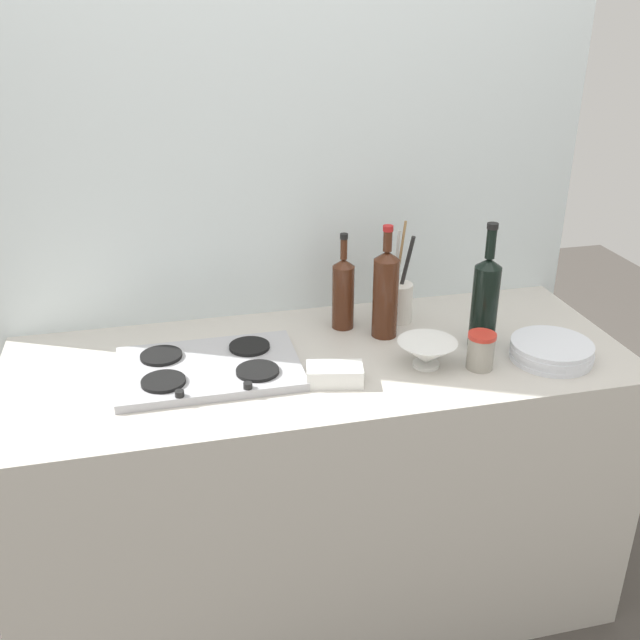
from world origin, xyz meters
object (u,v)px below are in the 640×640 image
Objects in this scene: stovetop_hob at (209,368)px; wine_bottle_mid_right at (386,292)px; plate_stack at (552,351)px; wine_bottle_mid_left at (485,300)px; mixing_bowl at (427,353)px; butter_dish at (335,374)px; utensil_crock at (399,300)px; condiment_jar_front at (481,351)px; wine_bottle_leftmost at (343,292)px.

wine_bottle_mid_right is at bearing 11.75° from stovetop_hob.
plate_stack is 0.62× the size of wine_bottle_mid_left.
butter_dish is (-0.27, -0.03, -0.02)m from mixing_bowl.
wine_bottle_mid_right is at bearing -130.16° from utensil_crock.
condiment_jar_front is at bearing 179.88° from plate_stack.
utensil_crock is 3.06× the size of condiment_jar_front.
butter_dish is at bearing -173.36° from mixing_bowl.
plate_stack is 0.67× the size of wine_bottle_mid_right.
utensil_crock is at bearing 49.84° from wine_bottle_mid_right.
condiment_jar_front is (0.14, -0.04, 0.01)m from mixing_bowl.
mixing_bowl is (-0.36, 0.04, 0.02)m from plate_stack.
plate_stack is 0.49m from utensil_crock.
utensil_crock is (0.18, 0.00, -0.05)m from wine_bottle_leftmost.
condiment_jar_front reaches higher than butter_dish.
mixing_bowl is (-0.21, -0.09, -0.10)m from wine_bottle_mid_left.
utensil_crock is at bearing 133.94° from plate_stack.
wine_bottle_leftmost is (0.44, 0.20, 0.10)m from stovetop_hob.
mixing_bowl is (0.05, -0.22, -0.10)m from wine_bottle_mid_right.
utensil_crock is (-0.34, 0.35, 0.04)m from plate_stack.
wine_bottle_mid_right is at bearing 104.04° from mixing_bowl.
condiment_jar_front is at bearing -48.86° from wine_bottle_leftmost.
stovetop_hob is 1.33× the size of wine_bottle_mid_left.
stovetop_hob is at bearing 170.19° from mixing_bowl.
plate_stack is 0.37m from mixing_bowl.
utensil_crock is (0.08, 0.09, -0.07)m from wine_bottle_mid_right.
wine_bottle_mid_right is (-0.26, 0.13, -0.00)m from wine_bottle_mid_left.
butter_dish is 1.43× the size of condiment_jar_front.
utensil_crock reaches higher than wine_bottle_leftmost.
butter_dish is 0.45m from utensil_crock.
mixing_bowl reaches higher than stovetop_hob.
wine_bottle_leftmost is at bearing 24.55° from stovetop_hob.
wine_bottle_mid_right reaches higher than condiment_jar_front.
mixing_bowl is 0.31m from utensil_crock.
utensil_crock reaches higher than mixing_bowl.
plate_stack is (0.96, -0.15, 0.01)m from stovetop_hob.
wine_bottle_leftmost is 0.14m from wine_bottle_mid_right.
wine_bottle_mid_left is 0.51m from butter_dish.
stovetop_hob is 0.61m from mixing_bowl.
butter_dish is at bearing -108.55° from wine_bottle_leftmost.
wine_bottle_mid_right reaches higher than butter_dish.
mixing_bowl is at bearing -157.47° from wine_bottle_mid_left.
stovetop_hob is 2.12× the size of plate_stack.
utensil_crock is at bearing 129.37° from wine_bottle_mid_left.
mixing_bowl is 0.52× the size of utensil_crock.
plate_stack is 1.40× the size of mixing_bowl.
plate_stack is 0.64m from wine_bottle_leftmost.
utensil_crock is (0.30, 0.34, 0.05)m from butter_dish.
condiment_jar_front is (-0.06, -0.13, -0.09)m from wine_bottle_mid_left.
utensil_crock is (0.02, 0.31, 0.03)m from mixing_bowl.
butter_dish is (0.33, -0.14, 0.01)m from stovetop_hob.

